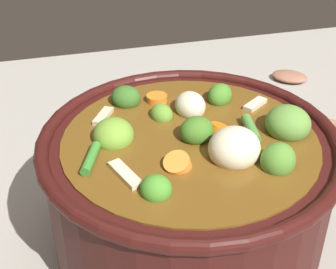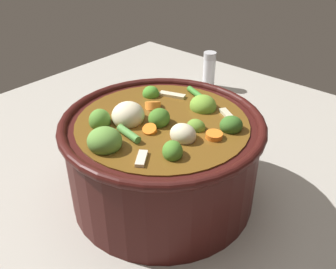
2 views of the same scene
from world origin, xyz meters
The scene contains 3 objects.
ground_plane centered at (0.00, 0.00, 0.00)m, with size 1.10×1.10×0.00m, color #9E998E.
cooking_pot centered at (0.00, 0.00, 0.08)m, with size 0.30×0.30×0.17m.
salt_shaker centered at (0.39, 0.19, 0.05)m, with size 0.03×0.03×0.09m.
Camera 2 is at (-0.35, -0.31, 0.41)m, focal length 40.15 mm.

